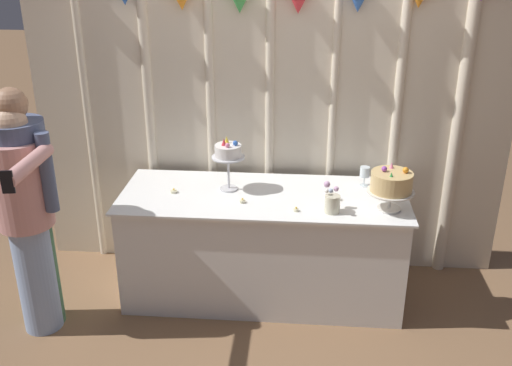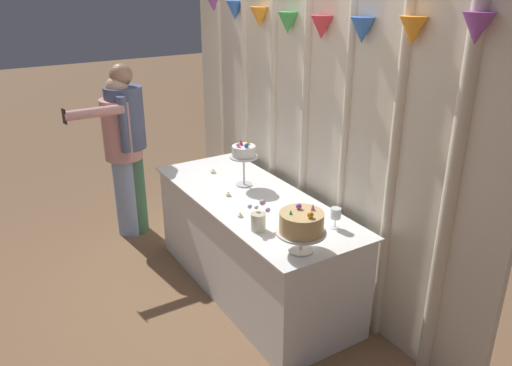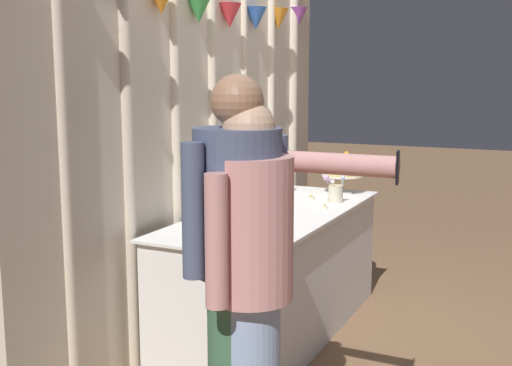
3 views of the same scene
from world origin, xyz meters
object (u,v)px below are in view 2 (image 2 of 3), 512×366
wine_glass (336,214)px  tealight_far_right (286,224)px  tealight_far_left (213,172)px  guest_girl_blue_dress (123,151)px  guest_man_dark_suit (128,145)px  tealight_near_left (228,195)px  cake_display_nearright (301,224)px  cake_display_nearleft (244,153)px  tealight_near_right (240,215)px  cake_table (253,244)px  flower_vase (258,220)px

wine_glass → tealight_far_right: (-0.20, -0.26, -0.09)m
tealight_far_left → tealight_far_right: bearing=-1.3°
guest_girl_blue_dress → guest_man_dark_suit: bearing=93.7°
tealight_near_left → guest_girl_blue_dress: (-1.31, -0.39, 0.03)m
wine_glass → cake_display_nearright: bearing=-71.0°
cake_display_nearleft → guest_man_dark_suit: 1.32m
tealight_far_right → tealight_far_left: bearing=178.7°
tealight_near_right → guest_girl_blue_dress: (-1.66, -0.29, 0.03)m
tealight_far_left → tealight_near_right: 0.87m
tealight_far_left → cake_display_nearleft: bearing=13.2°
tealight_far_left → guest_girl_blue_dress: 0.96m
cake_display_nearright → tealight_near_right: bearing=-172.6°
tealight_near_left → guest_man_dark_suit: 1.35m
cake_display_nearleft → tealight_near_left: 0.35m
tealight_far_right → cake_table: bearing=175.1°
cake_display_nearright → guest_girl_blue_dress: bearing=-170.8°
tealight_far_left → guest_man_dark_suit: size_ratio=0.03×
flower_vase → tealight_far_left: size_ratio=4.05×
cake_display_nearleft → tealight_far_right: size_ratio=7.56×
wine_glass → tealight_far_right: 0.34m
cake_display_nearleft → tealight_near_right: (0.47, -0.31, -0.26)m
tealight_far_right → guest_man_dark_suit: guest_man_dark_suit is taller
tealight_far_left → guest_girl_blue_dress: (-0.82, -0.51, 0.03)m
cake_table → tealight_far_left: (-0.62, -0.02, 0.40)m
tealight_far_right → guest_man_dark_suit: size_ratio=0.03×
wine_glass → guest_girl_blue_dress: guest_girl_blue_dress is taller
guest_man_dark_suit → wine_glass: bearing=17.8°
tealight_near_left → guest_man_dark_suit: (-1.31, -0.33, 0.09)m
flower_vase → guest_man_dark_suit: size_ratio=0.12×
tealight_far_right → guest_girl_blue_dress: 1.99m
cake_display_nearleft → tealight_far_right: bearing=-8.6°
tealight_far_left → tealight_near_left: (0.49, -0.12, 0.00)m
cake_display_nearright → tealight_near_left: 0.97m
flower_vase → tealight_near_left: flower_vase is taller
cake_display_nearleft → tealight_near_left: cake_display_nearleft is taller
guest_girl_blue_dress → guest_man_dark_suit: guest_man_dark_suit is taller
tealight_far_right → wine_glass: bearing=52.2°
tealight_near_left → tealight_near_right: 0.37m
flower_vase → guest_girl_blue_dress: size_ratio=0.13×
tealight_near_right → cake_display_nearleft: bearing=147.1°
guest_man_dark_suit → tealight_far_right: bearing=12.5°
cake_display_nearleft → guest_girl_blue_dress: bearing=-153.3°
tealight_near_left → cake_display_nearright: bearing=-1.4°
cake_display_nearleft → guest_man_dark_suit: (-1.19, -0.54, -0.17)m
cake_display_nearleft → wine_glass: cake_display_nearleft is taller
tealight_far_left → flower_vase: bearing=-11.2°
cake_table → guest_girl_blue_dress: size_ratio=1.29×
tealight_far_right → flower_vase: bearing=-102.8°
cake_table → flower_vase: 0.69m
cake_display_nearleft → tealight_far_right: 0.79m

